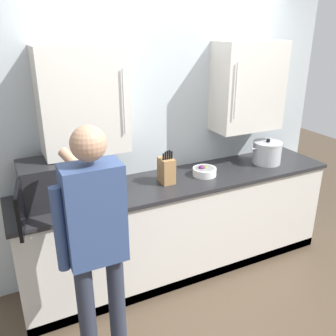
% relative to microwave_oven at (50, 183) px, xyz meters
% --- Properties ---
extents(ground_plane, '(9.78, 9.78, 0.00)m').
position_rel_microwave_oven_xyz_m(ground_plane, '(1.10, -0.94, -1.09)').
color(ground_plane, '#4C3D2D').
extents(back_wall_tiled, '(3.38, 0.44, 2.62)m').
position_rel_microwave_oven_xyz_m(back_wall_tiled, '(1.10, 0.27, 0.32)').
color(back_wall_tiled, '#B2BCC1').
rests_on(back_wall_tiled, ground_plane).
extents(counter_unit, '(2.92, 0.63, 0.93)m').
position_rel_microwave_oven_xyz_m(counter_unit, '(1.10, -0.03, -0.63)').
color(counter_unit, beige).
rests_on(counter_unit, ground_plane).
extents(microwave_oven, '(0.55, 0.71, 0.33)m').
position_rel_microwave_oven_xyz_m(microwave_oven, '(0.00, 0.00, 0.00)').
color(microwave_oven, black).
rests_on(microwave_oven, counter_unit).
extents(knife_block, '(0.11, 0.15, 0.30)m').
position_rel_microwave_oven_xyz_m(knife_block, '(0.96, -0.04, -0.05)').
color(knife_block, '#A37547').
rests_on(knife_block, counter_unit).
extents(stock_pot, '(0.38, 0.28, 0.25)m').
position_rel_microwave_oven_xyz_m(stock_pot, '(2.05, -0.04, -0.05)').
color(stock_pot, '#B7BABF').
rests_on(stock_pot, counter_unit).
extents(fruit_bowl, '(0.21, 0.21, 0.10)m').
position_rel_microwave_oven_xyz_m(fruit_bowl, '(1.34, -0.04, -0.12)').
color(fruit_bowl, white).
rests_on(fruit_bowl, counter_unit).
extents(thermos_flask, '(0.08, 0.08, 0.24)m').
position_rel_microwave_oven_xyz_m(thermos_flask, '(0.48, -0.08, -0.04)').
color(thermos_flask, '#B7BABF').
rests_on(thermos_flask, counter_unit).
extents(person_figure, '(0.44, 0.60, 1.71)m').
position_rel_microwave_oven_xyz_m(person_figure, '(0.12, -0.78, -0.06)').
color(person_figure, '#282D3D').
rests_on(person_figure, ground_plane).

